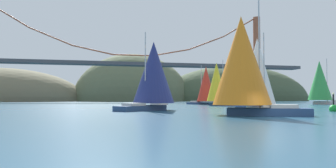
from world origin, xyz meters
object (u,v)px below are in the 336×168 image
(sailboat_yellow_sail, at_px, (217,83))
(sailboat_green_sail, at_px, (320,81))
(sailboat_white_mainsail, at_px, (258,73))
(channel_buoy, at_px, (334,108))
(sailboat_orange_sail, at_px, (243,63))
(sailboat_pink_spinnaker, at_px, (257,84))
(sailboat_scarlet_sail, at_px, (206,85))
(sailboat_crimson_sail, at_px, (157,86))
(sailboat_navy_sail, at_px, (153,74))

(sailboat_yellow_sail, distance_m, sailboat_green_sail, 31.57)
(sailboat_white_mainsail, distance_m, channel_buoy, 10.51)
(sailboat_green_sail, xyz_separation_m, sailboat_orange_sail, (-43.07, -43.03, -0.75))
(sailboat_pink_spinnaker, height_order, channel_buoy, sailboat_pink_spinnaker)
(sailboat_scarlet_sail, relative_size, sailboat_orange_sail, 0.87)
(sailboat_scarlet_sail, distance_m, channel_buoy, 41.49)
(sailboat_crimson_sail, distance_m, sailboat_pink_spinnaker, 28.29)
(sailboat_scarlet_sail, height_order, sailboat_orange_sail, sailboat_orange_sail)
(sailboat_white_mainsail, height_order, sailboat_orange_sail, sailboat_orange_sail)
(sailboat_green_sail, bearing_deg, channel_buoy, -126.60)
(sailboat_yellow_sail, bearing_deg, sailboat_navy_sail, -130.43)
(sailboat_crimson_sail, relative_size, sailboat_orange_sail, 0.81)
(sailboat_green_sail, bearing_deg, sailboat_yellow_sail, -168.43)
(sailboat_pink_spinnaker, bearing_deg, sailboat_white_mainsail, -118.18)
(sailboat_pink_spinnaker, height_order, sailboat_orange_sail, sailboat_orange_sail)
(sailboat_yellow_sail, height_order, sailboat_green_sail, sailboat_green_sail)
(sailboat_orange_sail, bearing_deg, sailboat_green_sail, 44.98)
(sailboat_navy_sail, distance_m, sailboat_white_mainsail, 14.25)
(sailboat_navy_sail, height_order, sailboat_crimson_sail, sailboat_navy_sail)
(sailboat_crimson_sail, height_order, sailboat_orange_sail, sailboat_orange_sail)
(sailboat_navy_sail, xyz_separation_m, sailboat_yellow_sail, (18.34, 21.52, -0.22))
(sailboat_green_sail, xyz_separation_m, channel_buoy, (-27.41, -36.92, -5.62))
(sailboat_crimson_sail, xyz_separation_m, sailboat_scarlet_sail, (12.75, 1.14, 0.55))
(sailboat_crimson_sail, relative_size, sailboat_white_mainsail, 0.92)
(sailboat_white_mainsail, bearing_deg, sailboat_green_sail, 42.97)
(sailboat_orange_sail, bearing_deg, sailboat_yellow_sail, 71.67)
(sailboat_white_mainsail, xyz_separation_m, sailboat_pink_spinnaker, (6.15, 11.47, -0.93))
(sailboat_yellow_sail, xyz_separation_m, sailboat_pink_spinnaker, (0.73, -16.05, -0.79))
(sailboat_pink_spinnaker, bearing_deg, sailboat_green_sail, 36.55)
(sailboat_navy_sail, height_order, sailboat_green_sail, sailboat_green_sail)
(sailboat_navy_sail, distance_m, sailboat_green_sail, 56.59)
(sailboat_scarlet_sail, bearing_deg, sailboat_orange_sail, -105.78)
(sailboat_green_sail, relative_size, sailboat_scarlet_sail, 1.18)
(sailboat_white_mainsail, relative_size, sailboat_green_sail, 0.86)
(sailboat_white_mainsail, bearing_deg, sailboat_crimson_sail, 99.42)
(sailboat_crimson_sail, xyz_separation_m, sailboat_pink_spinnaker, (12.28, -25.48, -0.37))
(sailboat_white_mainsail, xyz_separation_m, sailboat_green_sail, (36.33, 33.84, 0.98))
(sailboat_green_sail, bearing_deg, sailboat_scarlet_sail, 171.86)
(sailboat_yellow_sail, bearing_deg, sailboat_scarlet_sail, 83.51)
(sailboat_pink_spinnaker, bearing_deg, channel_buoy, -79.23)
(sailboat_pink_spinnaker, distance_m, sailboat_orange_sail, 24.38)
(sailboat_crimson_sail, bearing_deg, sailboat_navy_sail, -102.37)
(sailboat_navy_sail, xyz_separation_m, sailboat_pink_spinnaker, (19.07, 5.48, -1.00))
(sailboat_green_sail, bearing_deg, sailboat_white_mainsail, -137.03)
(sailboat_white_mainsail, relative_size, channel_buoy, 3.80)
(sailboat_crimson_sail, distance_m, channel_buoy, 42.95)
(sailboat_navy_sail, bearing_deg, channel_buoy, -22.55)
(sailboat_white_mainsail, relative_size, sailboat_scarlet_sail, 1.01)
(sailboat_navy_sail, relative_size, channel_buoy, 4.06)
(sailboat_crimson_sail, bearing_deg, sailboat_green_sail, -4.18)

